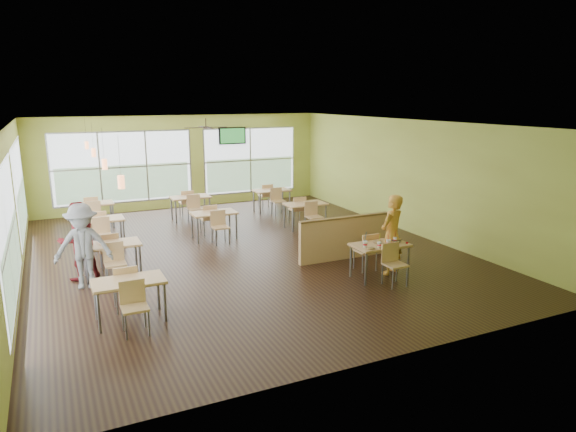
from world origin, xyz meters
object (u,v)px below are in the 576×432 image
object	(u,v)px
half_wall_divider	(344,238)
man_plaid	(392,235)
main_table	(380,249)
food_basket	(395,240)

from	to	relation	value
half_wall_divider	man_plaid	size ratio (longest dim) A/B	1.36
main_table	half_wall_divider	size ratio (longest dim) A/B	0.63
half_wall_divider	man_plaid	world-z (taller)	man_plaid
man_plaid	food_basket	bearing A→B (deg)	84.48
main_table	man_plaid	size ratio (longest dim) A/B	0.86
main_table	man_plaid	xyz separation A→B (m)	(0.38, 0.12, 0.25)
main_table	man_plaid	bearing A→B (deg)	17.34
half_wall_divider	main_table	bearing A→B (deg)	-90.00
man_plaid	food_basket	distance (m)	0.15
half_wall_divider	man_plaid	bearing A→B (deg)	-74.23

